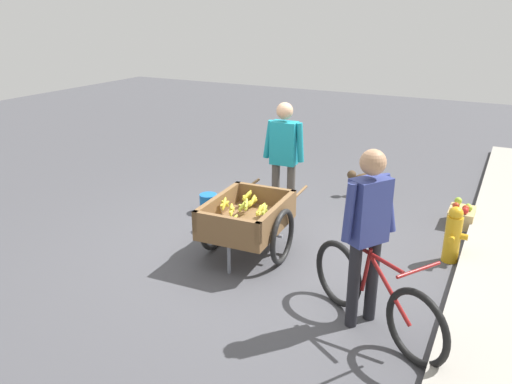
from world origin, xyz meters
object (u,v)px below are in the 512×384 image
at_px(vendor_person, 284,152).
at_px(plastic_bucket, 208,203).
at_px(bicycle, 374,296).
at_px(cyclist_person, 368,223).
at_px(fruit_cart, 247,220).
at_px(fire_hydrant, 453,235).
at_px(mixed_fruit_crate, 461,216).
at_px(dog, 366,179).

bearing_deg(vendor_person, plastic_bucket, -77.58).
relative_size(bicycle, cyclist_person, 0.87).
relative_size(fruit_cart, fire_hydrant, 2.53).
relative_size(bicycle, mixed_fruit_crate, 3.26).
relative_size(cyclist_person, fire_hydrant, 2.47).
relative_size(bicycle, dog, 2.31).
bearing_deg(dog, cyclist_person, 15.23).
distance_m(vendor_person, dog, 1.78).
bearing_deg(mixed_fruit_crate, dog, -109.24).
bearing_deg(bicycle, plastic_bucket, -120.76).
xyz_separation_m(fruit_cart, dog, (-2.60, 0.67, -0.17)).
relative_size(cyclist_person, mixed_fruit_crate, 3.76).
xyz_separation_m(cyclist_person, dog, (-3.30, -0.90, -0.73)).
bearing_deg(fruit_cart, fire_hydrant, 113.65).
relative_size(vendor_person, mixed_fruit_crate, 3.67).
distance_m(bicycle, fire_hydrant, 1.77).
relative_size(fruit_cart, plastic_bucket, 6.47).
xyz_separation_m(dog, mixed_fruit_crate, (0.51, 1.45, -0.14)).
height_order(fruit_cart, cyclist_person, cyclist_person).
bearing_deg(vendor_person, fruit_cart, 3.44).
relative_size(fruit_cart, bicycle, 1.18).
bearing_deg(vendor_person, bicycle, 42.70).
relative_size(cyclist_person, plastic_bucket, 6.32).
relative_size(plastic_bucket, mixed_fruit_crate, 0.60).
bearing_deg(fruit_cart, dog, 165.54).
height_order(dog, plastic_bucket, dog).
height_order(vendor_person, mixed_fruit_crate, vendor_person).
xyz_separation_m(bicycle, mixed_fruit_crate, (-2.87, 0.42, -0.22)).
distance_m(fruit_cart, fire_hydrant, 2.34).
bearing_deg(dog, fire_hydrant, 41.41).
distance_m(fruit_cart, bicycle, 1.87).
distance_m(cyclist_person, dog, 3.50).
distance_m(cyclist_person, plastic_bucket, 3.25).
relative_size(dog, fire_hydrant, 0.93).
distance_m(vendor_person, bicycle, 2.68).
bearing_deg(mixed_fruit_crate, bicycle, -8.40).
bearing_deg(plastic_bucket, fruit_cart, 51.22).
relative_size(fruit_cart, vendor_person, 1.05).
xyz_separation_m(fruit_cart, bicycle, (0.78, 1.70, -0.08)).
xyz_separation_m(fruit_cart, cyclist_person, (0.69, 1.57, 0.56)).
bearing_deg(cyclist_person, vendor_person, -138.20).
xyz_separation_m(fruit_cart, plastic_bucket, (-0.91, -1.13, -0.31)).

